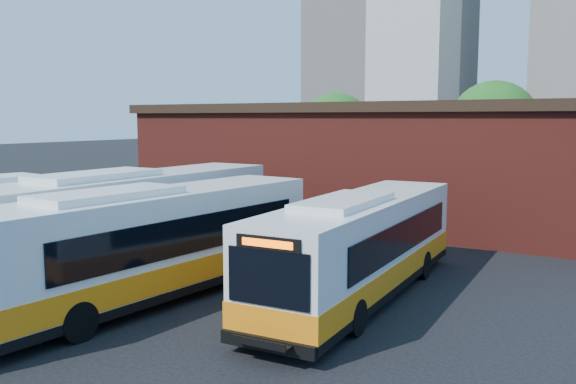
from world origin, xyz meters
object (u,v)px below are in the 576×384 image
Objects in this scene: bus_west at (20,225)px; bus_mideast at (151,249)px; bus_east at (361,250)px; transit_worker at (31,310)px; bus_midwest at (132,224)px.

bus_mideast reaches higher than bus_west.
bus_west is 13.14m from bus_east.
bus_east is at bearing -18.21° from transit_worker.
transit_worker is at bearing -126.85° from bus_east.
bus_midwest is (3.94, 1.96, 0.11)m from bus_west.
bus_west is at bearing 179.78° from bus_mideast.
bus_west is at bearing -169.97° from bus_east.
bus_mideast reaches higher than transit_worker.
bus_midwest reaches higher than bus_mideast.
bus_west is at bearing 71.74° from transit_worker.
bus_east is at bearing 38.33° from bus_mideast.
bus_mideast is at bearing -36.24° from bus_midwest.
bus_midwest is 7.76m from transit_worker.
bus_east reaches higher than transit_worker.
bus_east is 9.61m from transit_worker.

